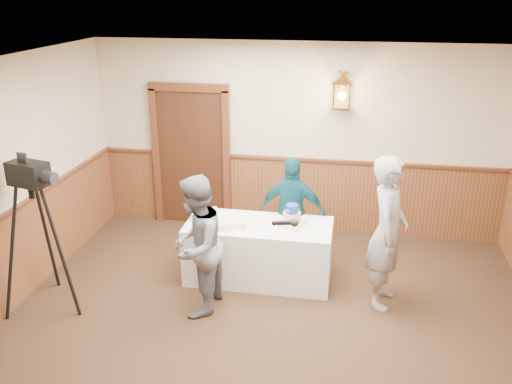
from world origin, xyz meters
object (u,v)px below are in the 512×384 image
sheet_cake_green (205,214)px  tv_camera_rig (40,245)px  tiered_cake (292,218)px  interviewer (196,246)px  assistant_p (292,213)px  sheet_cake_yellow (231,224)px  display_table (259,251)px  baker (387,233)px

sheet_cake_green → tv_camera_rig: bearing=-143.3°
tiered_cake → interviewer: size_ratio=0.21×
assistant_p → interviewer: bearing=58.1°
interviewer → tv_camera_rig: bearing=-77.9°
tiered_cake → sheet_cake_yellow: (-0.73, -0.14, -0.07)m
assistant_p → tiered_cake: bearing=99.2°
sheet_cake_green → interviewer: bearing=-80.2°
tiered_cake → interviewer: bearing=-138.3°
tiered_cake → sheet_cake_yellow: bearing=-169.2°
sheet_cake_yellow → sheet_cake_green: 0.45m
display_table → sheet_cake_yellow: sheet_cake_yellow is taller
tiered_cake → assistant_p: bearing=95.3°
tiered_cake → baker: bearing=-15.7°
sheet_cake_green → display_table: bearing=-8.4°
sheet_cake_green → assistant_p: size_ratio=0.22×
interviewer → assistant_p: (0.92, 1.28, -0.06)m
display_table → baker: bearing=-11.1°
display_table → sheet_cake_yellow: 0.54m
sheet_cake_yellow → tv_camera_rig: size_ratio=0.19×
sheet_cake_yellow → tiered_cake: bearing=10.8°
tiered_cake → sheet_cake_yellow: tiered_cake is taller
tiered_cake → tv_camera_rig: (-2.71, -1.09, -0.07)m
display_table → assistant_p: bearing=50.2°
sheet_cake_yellow → tv_camera_rig: (-1.98, -0.95, 0.01)m
tiered_cake → baker: size_ratio=0.19×
baker → tv_camera_rig: 3.91m
interviewer → tiered_cake: bearing=136.2°
sheet_cake_yellow → interviewer: size_ratio=0.21×
assistant_p → sheet_cake_yellow: bearing=42.9°
sheet_cake_yellow → assistant_p: 0.90m
tiered_cake → sheet_cake_yellow: 0.75m
sheet_cake_yellow → baker: size_ratio=0.19×
tiered_cake → tv_camera_rig: 2.92m
baker → assistant_p: 1.38m
display_table → assistant_p: 0.68m
display_table → interviewer: 1.10m
baker → tv_camera_rig: bearing=109.7°
display_table → sheet_cake_green: sheet_cake_green is taller
display_table → tv_camera_rig: bearing=-155.0°
sheet_cake_yellow → display_table: bearing=20.8°
sheet_cake_yellow → sheet_cake_green: sheet_cake_green is taller
tiered_cake → interviewer: (-0.96, -0.86, -0.05)m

